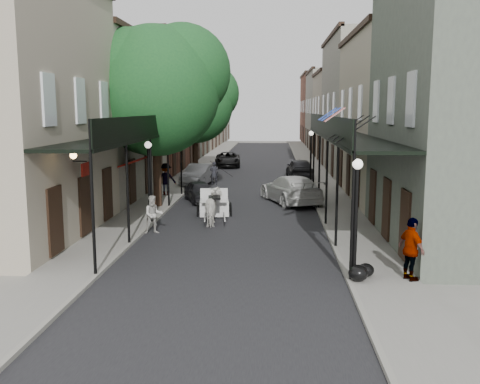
# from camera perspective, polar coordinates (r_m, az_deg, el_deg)

# --- Properties ---
(ground) EXTENTS (140.00, 140.00, 0.00)m
(ground) POSITION_cam_1_polar(r_m,az_deg,el_deg) (18.83, -1.43, -7.46)
(ground) COLOR gray
(ground) RESTS_ON ground
(road) EXTENTS (8.00, 90.00, 0.01)m
(road) POSITION_cam_1_polar(r_m,az_deg,el_deg) (38.40, 1.18, 0.97)
(road) COLOR black
(road) RESTS_ON ground
(sidewalk_left) EXTENTS (2.20, 90.00, 0.12)m
(sidewalk_left) POSITION_cam_1_polar(r_m,az_deg,el_deg) (38.92, -6.20, 1.11)
(sidewalk_left) COLOR gray
(sidewalk_left) RESTS_ON ground
(sidewalk_right) EXTENTS (2.20, 90.00, 0.12)m
(sidewalk_right) POSITION_cam_1_polar(r_m,az_deg,el_deg) (38.51, 8.63, 0.98)
(sidewalk_right) COLOR gray
(sidewalk_right) RESTS_ON ground
(building_row_left) EXTENTS (5.00, 80.00, 10.50)m
(building_row_left) POSITION_cam_1_polar(r_m,az_deg,el_deg) (49.07, -8.49, 8.75)
(building_row_left) COLOR #9E927E
(building_row_left) RESTS_ON ground
(building_row_right) EXTENTS (5.00, 80.00, 10.50)m
(building_row_right) POSITION_cam_1_polar(r_m,az_deg,el_deg) (48.50, 12.04, 8.65)
(building_row_right) COLOR gray
(building_row_right) RESTS_ON ground
(gallery_left) EXTENTS (2.20, 18.05, 4.88)m
(gallery_left) POSITION_cam_1_polar(r_m,az_deg,el_deg) (25.81, -10.79, 5.97)
(gallery_left) COLOR black
(gallery_left) RESTS_ON sidewalk_left
(gallery_right) EXTENTS (2.20, 18.05, 4.88)m
(gallery_right) POSITION_cam_1_polar(r_m,az_deg,el_deg) (25.21, 10.92, 5.90)
(gallery_right) COLOR black
(gallery_right) RESTS_ON sidewalk_right
(tree_near) EXTENTS (7.31, 6.80, 9.63)m
(tree_near) POSITION_cam_1_polar(r_m,az_deg,el_deg) (28.79, -8.17, 11.17)
(tree_near) COLOR #382619
(tree_near) RESTS_ON sidewalk_left
(tree_far) EXTENTS (6.45, 6.00, 8.61)m
(tree_far) POSITION_cam_1_polar(r_m,az_deg,el_deg) (42.58, -4.35, 9.60)
(tree_far) COLOR #382619
(tree_far) RESTS_ON sidewalk_left
(lamppost_right_near) EXTENTS (0.32, 0.32, 3.71)m
(lamppost_right_near) POSITION_cam_1_polar(r_m,az_deg,el_deg) (16.52, 12.25, -2.68)
(lamppost_right_near) COLOR black
(lamppost_right_near) RESTS_ON sidewalk_right
(lamppost_left) EXTENTS (0.32, 0.32, 3.71)m
(lamppost_left) POSITION_cam_1_polar(r_m,az_deg,el_deg) (24.88, -9.68, 1.26)
(lamppost_left) COLOR black
(lamppost_left) RESTS_ON sidewalk_left
(lamppost_right_far) EXTENTS (0.32, 0.32, 3.71)m
(lamppost_right_far) POSITION_cam_1_polar(r_m,az_deg,el_deg) (36.23, 7.56, 3.68)
(lamppost_right_far) COLOR black
(lamppost_right_far) RESTS_ON sidewalk_right
(horse) EXTENTS (1.12, 2.06, 1.66)m
(horse) POSITION_cam_1_polar(r_m,az_deg,el_deg) (24.56, -2.73, -1.60)
(horse) COLOR silver
(horse) RESTS_ON ground
(carriage) EXTENTS (1.88, 2.60, 2.78)m
(carriage) POSITION_cam_1_polar(r_m,az_deg,el_deg) (27.07, -2.78, -0.09)
(carriage) COLOR black
(carriage) RESTS_ON ground
(pedestrian_walking) EXTENTS (0.97, 0.86, 1.65)m
(pedestrian_walking) POSITION_cam_1_polar(r_m,az_deg,el_deg) (23.12, -9.22, -2.39)
(pedestrian_walking) COLOR #B7B6AD
(pedestrian_walking) RESTS_ON ground
(pedestrian_sidewalk_left) EXTENTS (1.30, 0.82, 1.92)m
(pedestrian_sidewalk_left) POSITION_cam_1_polar(r_m,az_deg,el_deg) (32.63, -7.91, 1.38)
(pedestrian_sidewalk_left) COLOR gray
(pedestrian_sidewalk_left) RESTS_ON sidewalk_left
(pedestrian_sidewalk_right) EXTENTS (0.89, 1.23, 1.94)m
(pedestrian_sidewalk_right) POSITION_cam_1_polar(r_m,az_deg,el_deg) (17.07, 17.82, -5.83)
(pedestrian_sidewalk_right) COLOR gray
(pedestrian_sidewalk_right) RESTS_ON sidewalk_right
(car_left_near) EXTENTS (2.52, 3.74, 1.18)m
(car_left_near) POSITION_cam_1_polar(r_m,az_deg,el_deg) (30.69, -4.31, 0.05)
(car_left_near) COLOR black
(car_left_near) RESTS_ON ground
(car_left_mid) EXTENTS (2.25, 4.60, 1.45)m
(car_left_mid) POSITION_cam_1_polar(r_m,az_deg,el_deg) (37.57, -4.38, 1.88)
(car_left_mid) COLOR gray
(car_left_mid) RESTS_ON ground
(car_left_far) EXTENTS (2.58, 4.97, 1.34)m
(car_left_far) POSITION_cam_1_polar(r_m,az_deg,el_deg) (49.09, -1.32, 3.49)
(car_left_far) COLOR black
(car_left_far) RESTS_ON ground
(car_right_near) EXTENTS (3.92, 5.84, 1.57)m
(car_right_near) POSITION_cam_1_polar(r_m,az_deg,el_deg) (30.33, 5.45, 0.30)
(car_right_near) COLOR silver
(car_right_near) RESTS_ON ground
(car_right_far) EXTENTS (2.10, 4.60, 1.53)m
(car_right_far) POSITION_cam_1_polar(r_m,az_deg,el_deg) (41.14, 6.37, 2.52)
(car_right_far) COLOR black
(car_right_far) RESTS_ON ground
(trash_bags) EXTENTS (0.86, 1.01, 0.51)m
(trash_bags) POSITION_cam_1_polar(r_m,az_deg,el_deg) (16.94, 12.80, -8.31)
(trash_bags) COLOR black
(trash_bags) RESTS_ON sidewalk_right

